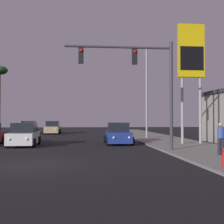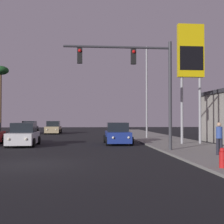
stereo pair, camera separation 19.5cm
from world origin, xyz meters
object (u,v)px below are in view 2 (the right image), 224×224
car_black (29,128)px  fire_hydrant (222,158)px  car_tan (53,128)px  traffic_light_mast (141,73)px  car_blue (118,134)px  gas_station_sign (191,57)px  car_white (24,135)px  street_lamp (145,87)px  palm_tree_far (0,75)px  pedestrian_on_sidewalk (219,137)px

car_black → fire_hydrant: car_black is taller
car_tan → traffic_light_mast: traffic_light_mast is taller
car_black → traffic_light_mast: bearing=113.9°
car_blue → gas_station_sign: bearing=166.3°
car_black → car_blue: bearing=118.9°
car_white → street_lamp: size_ratio=0.48×
car_tan → fire_hydrant: 31.59m
car_white → gas_station_sign: gas_station_sign is taller
traffic_light_mast → street_lamp: street_lamp is taller
car_black → car_blue: (9.83, -18.07, 0.00)m
car_white → car_blue: (7.02, 1.01, 0.00)m
car_white → street_lamp: (10.43, 6.88, 4.36)m
car_white → traffic_light_mast: (7.73, -5.04, 3.92)m
car_blue → gas_station_sign: 8.10m
car_white → car_blue: size_ratio=0.99×
car_blue → car_tan: bearing=-67.0°
car_tan → palm_tree_far: (-8.41, 6.18, 7.84)m
car_blue → traffic_light_mast: 7.24m
pedestrian_on_sidewalk → car_tan: bearing=112.6°
car_black → car_tan: same height
car_black → fire_hydrant: size_ratio=5.68×
fire_hydrant → pedestrian_on_sidewalk: (1.72, 4.07, 0.55)m
car_black → gas_station_sign: bearing=128.1°
street_lamp → car_blue: bearing=-120.1°
pedestrian_on_sidewalk → palm_tree_far: bearing=120.8°
car_blue → street_lamp: bearing=-118.0°
fire_hydrant → street_lamp: bearing=87.4°
car_white → car_black: bearing=-81.8°
traffic_light_mast → fire_hydrant: bearing=-75.0°
car_white → gas_station_sign: (12.41, -0.51, 5.86)m
street_lamp → palm_tree_far: 25.74m
car_white → traffic_light_mast: 10.02m
street_lamp → gas_station_sign: bearing=-75.0°
traffic_light_mast → palm_tree_far: (-15.72, 29.55, 3.92)m
car_white → palm_tree_far: palm_tree_far is taller
pedestrian_on_sidewalk → car_white: bearing=145.3°
car_tan → gas_station_sign: bearing=123.3°
fire_hydrant → gas_station_sign: bearing=76.0°
gas_station_sign → fire_hydrant: gas_station_sign is taller
car_tan → fire_hydrant: size_ratio=5.69×
car_blue → palm_tree_far: palm_tree_far is taller
gas_station_sign → traffic_light_mast: bearing=-136.0°
gas_station_sign → car_tan: bearing=122.5°
car_tan → palm_tree_far: 13.05m
car_tan → car_blue: 18.54m
car_tan → traffic_light_mast: size_ratio=0.66×
street_lamp → car_black: bearing=137.3°
street_lamp → car_white: bearing=-146.6°
car_tan → gas_station_sign: gas_station_sign is taller
car_black → car_blue: size_ratio=0.99×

